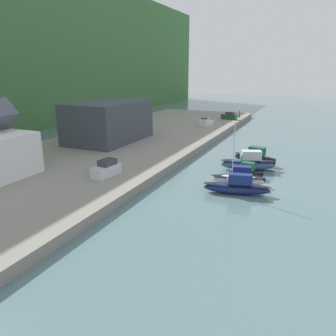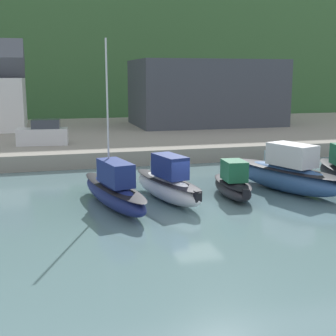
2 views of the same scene
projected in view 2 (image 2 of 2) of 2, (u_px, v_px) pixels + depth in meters
The scene contains 9 objects.
ground_plane at pixel (196, 209), 25.11m from camera, with size 320.00×320.00×0.00m, color slate.
hillside_backdrop at pixel (71, 20), 110.97m from camera, with size 240.00×79.13×39.69m.
quay_promenade at pixel (117, 135), 50.91m from camera, with size 130.07×29.86×1.21m.
yacht_club_building at pixel (206, 93), 55.72m from camera, with size 16.88×10.62×7.59m.
moored_boat_0 at pixel (114, 190), 25.25m from camera, with size 3.29×8.32×8.95m.
moored_boat_1 at pixel (167, 184), 26.51m from camera, with size 3.21×7.20×2.68m.
moored_boat_2 at pixel (233, 184), 27.30m from camera, with size 2.00×4.96×2.23m.
moored_boat_3 at pixel (287, 174), 28.62m from camera, with size 4.79×8.55×3.00m.
parked_car_1 at pixel (43, 134), 39.83m from camera, with size 4.37×2.24×2.16m.
Camera 2 is at (-7.76, -22.97, 7.04)m, focal length 50.00 mm.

